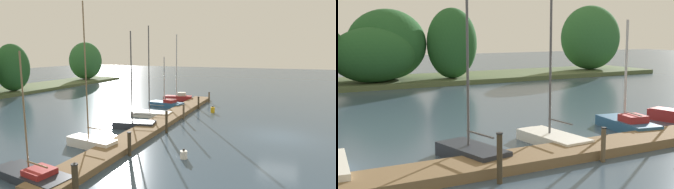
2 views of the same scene
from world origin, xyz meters
The scene contains 7 objects.
dock_pier centered at (0.00, 8.57, 0.17)m, with size 24.33×1.80×0.35m.
far_shore centered at (0.14, 33.84, 2.78)m, with size 59.23×8.11×7.30m.
sailboat_2 centered at (-1.83, 9.99, 0.35)m, with size 1.81×3.27×7.00m.
sailboat_3 centered at (2.00, 10.46, 0.33)m, with size 1.59×3.59×7.69m.
sailboat_4 centered at (6.56, 10.93, 0.34)m, with size 1.84×3.83×5.06m.
mooring_piling_2 centered at (-2.12, 7.23, 0.79)m, with size 0.20×0.20×1.57m.
mooring_piling_3 centered at (2.12, 7.46, 0.63)m, with size 0.19×0.19×1.24m.
Camera 2 is at (-8.35, -4.30, 4.55)m, focal length 48.40 mm.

